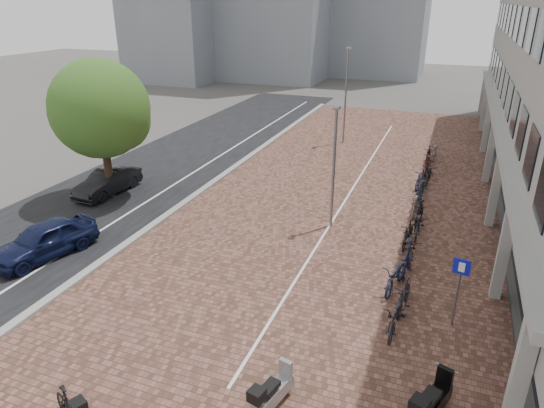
{
  "coord_description": "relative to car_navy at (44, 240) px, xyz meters",
  "views": [
    {
      "loc": [
        6.65,
        -11.52,
        9.28
      ],
      "look_at": [
        0.0,
        6.0,
        1.3
      ],
      "focal_mm": 31.81,
      "sensor_mm": 36.0,
      "label": 1
    }
  ],
  "objects": [
    {
      "name": "curb",
      "position": [
        2.4,
        11.14,
        -0.63
      ],
      "size": [
        0.35,
        42.0,
        0.14
      ],
      "primitive_type": "cube",
      "color": "gray",
      "rests_on": "ground"
    },
    {
      "name": "scooter_front",
      "position": [
        11.0,
        -4.02,
        -0.14
      ],
      "size": [
        0.88,
        1.69,
        1.11
      ],
      "primitive_type": null,
      "rotation": [
        0.0,
        0.0,
        -0.25
      ],
      "color": "gray",
      "rests_on": "ground"
    },
    {
      "name": "lane_line",
      "position": [
        0.5,
        11.14,
        -0.68
      ],
      "size": [
        0.12,
        44.0,
        0.0
      ],
      "primitive_type": "cube",
      "color": "white",
      "rests_on": "street_asphalt"
    },
    {
      "name": "car_navy",
      "position": [
        0.0,
        0.0,
        0.0
      ],
      "size": [
        2.7,
        4.39,
        1.39
      ],
      "primitive_type": "imported",
      "rotation": [
        0.0,
        0.0,
        -0.28
      ],
      "color": "#0E1433",
      "rests_on": "ground"
    },
    {
      "name": "parking_line",
      "position": [
        9.7,
        11.14,
        -0.66
      ],
      "size": [
        0.1,
        30.0,
        0.0
      ],
      "primitive_type": "cube",
      "color": "white",
      "rests_on": "plaza_brick"
    },
    {
      "name": "lamp_far",
      "position": [
        7.18,
        20.07,
        2.48
      ],
      "size": [
        0.12,
        0.12,
        6.35
      ],
      "primitive_type": "cylinder",
      "color": "gray",
      "rests_on": "ground"
    },
    {
      "name": "car_dark",
      "position": [
        -1.96,
        6.29,
        -0.06
      ],
      "size": [
        1.6,
        3.97,
        1.28
      ],
      "primitive_type": "imported",
      "rotation": [
        0.0,
        0.0,
        -0.06
      ],
      "color": "black",
      "rests_on": "ground"
    },
    {
      "name": "street_asphalt",
      "position": [
        -1.5,
        11.14,
        -0.69
      ],
      "size": [
        8.0,
        50.0,
        0.03
      ],
      "primitive_type": "cube",
      "color": "black",
      "rests_on": "ground"
    },
    {
      "name": "parking_sign",
      "position": [
        15.0,
        0.97,
        0.87
      ],
      "size": [
        0.49,
        0.14,
        2.36
      ],
      "rotation": [
        0.0,
        0.0,
        -0.21
      ],
      "color": "slate",
      "rests_on": "ground"
    },
    {
      "name": "bike_row",
      "position": [
        13.26,
        9.34,
        -0.18
      ],
      "size": [
        1.27,
        20.4,
        1.05
      ],
      "color": "black",
      "rests_on": "ground"
    },
    {
      "name": "ground",
      "position": [
        7.5,
        -0.86,
        -0.7
      ],
      "size": [
        140.0,
        140.0,
        0.0
      ],
      "primitive_type": "plane",
      "color": "#474442",
      "rests_on": "ground"
    },
    {
      "name": "lamp_near",
      "position": [
        9.75,
        6.55,
        1.94
      ],
      "size": [
        0.12,
        0.12,
        5.27
      ],
      "primitive_type": "cylinder",
      "color": "slate",
      "rests_on": "ground"
    },
    {
      "name": "scooter_mid",
      "position": [
        14.61,
        -3.09,
        -0.08
      ],
      "size": [
        1.17,
        1.88,
        1.24
      ],
      "primitive_type": null,
      "rotation": [
        0.0,
        0.0,
        -0.37
      ],
      "color": "black",
      "rests_on": "ground"
    },
    {
      "name": "street_tree",
      "position": [
        -1.44,
        6.12,
        3.66
      ],
      "size": [
        4.71,
        4.71,
        6.85
      ],
      "color": "#382619",
      "rests_on": "ground"
    },
    {
      "name": "plaza_brick",
      "position": [
        9.5,
        11.14,
        -0.69
      ],
      "size": [
        14.5,
        42.0,
        0.04
      ],
      "primitive_type": "cube",
      "color": "brown",
      "rests_on": "ground"
    }
  ]
}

